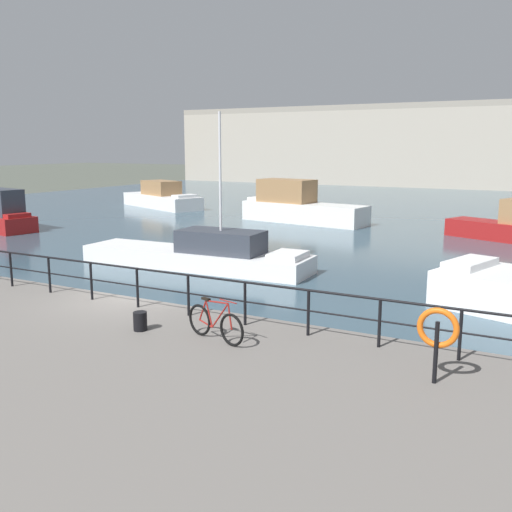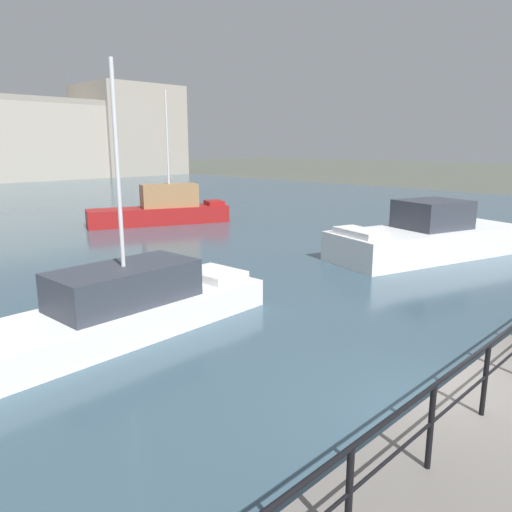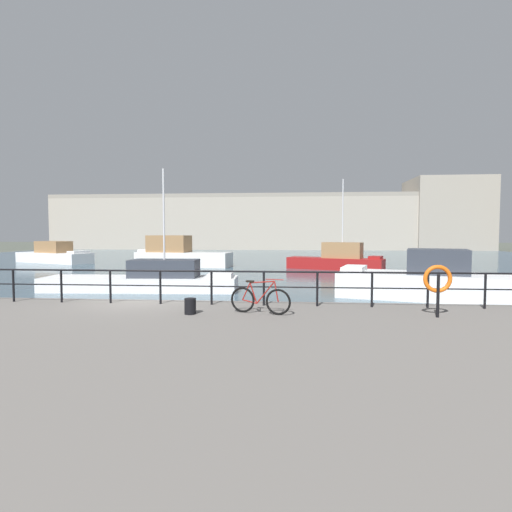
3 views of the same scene
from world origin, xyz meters
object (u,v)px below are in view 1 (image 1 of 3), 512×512
at_px(parked_bicycle, 215,323).
at_px(mooring_bollard, 140,321).
at_px(moored_red_daysailer, 298,206).
at_px(moored_harbor_tender, 203,254).
at_px(life_ring_stand, 438,330).
at_px(moored_blue_motorboat, 162,198).

bearing_deg(parked_bicycle, mooring_bollard, -157.53).
xyz_separation_m(moored_red_daysailer, mooring_bollard, (7.33, -25.01, -0.08)).
bearing_deg(moored_harbor_tender, moored_red_daysailer, 97.07).
xyz_separation_m(mooring_bollard, life_ring_stand, (6.66, 0.19, 0.75)).
bearing_deg(moored_harbor_tender, parked_bicycle, -57.76).
height_order(moored_blue_motorboat, moored_harbor_tender, moored_harbor_tender).
relative_size(moored_harbor_tender, mooring_bollard, 22.94).
distance_m(mooring_bollard, life_ring_stand, 6.71).
bearing_deg(moored_red_daysailer, moored_blue_motorboat, -4.16).
xyz_separation_m(moored_red_daysailer, moored_harbor_tender, (2.69, -15.44, -0.49)).
bearing_deg(life_ring_stand, mooring_bollard, -178.36).
height_order(moored_harbor_tender, mooring_bollard, moored_harbor_tender).
bearing_deg(moored_blue_motorboat, moored_harbor_tender, -25.86).
bearing_deg(moored_harbor_tender, life_ring_stand, -42.51).
relative_size(moored_red_daysailer, moored_harbor_tender, 0.88).
distance_m(moored_red_daysailer, moored_harbor_tender, 15.68).
distance_m(moored_red_daysailer, parked_bicycle, 26.45).
bearing_deg(parked_bicycle, moored_red_daysailer, 126.16).
bearing_deg(mooring_bollard, moored_harbor_tender, 115.86).
xyz_separation_m(moored_harbor_tender, life_ring_stand, (11.30, -9.38, 1.16)).
xyz_separation_m(moored_blue_motorboat, moored_harbor_tender, (16.43, -18.65, -0.22)).
bearing_deg(moored_red_daysailer, life_ring_stand, 128.41).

